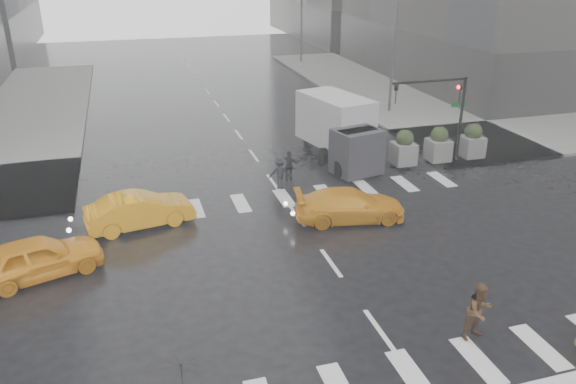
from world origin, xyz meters
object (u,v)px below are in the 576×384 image
object	(u,v)px
taxi_front	(38,257)
box_truck	(341,128)
traffic_signal_pole	(445,103)
taxi_mid	(140,210)
pedestrian_brown	(479,311)

from	to	relation	value
taxi_front	box_truck	bearing A→B (deg)	-78.01
traffic_signal_pole	taxi_front	bearing A→B (deg)	-162.29
taxi_mid	box_truck	world-z (taller)	box_truck
taxi_front	box_truck	size ratio (longest dim) A/B	0.69
traffic_signal_pole	taxi_front	world-z (taller)	traffic_signal_pole
taxi_mid	box_truck	bearing A→B (deg)	-74.38
traffic_signal_pole	taxi_mid	xyz separation A→B (m)	(-15.32, -3.06, -2.52)
taxi_mid	traffic_signal_pole	bearing A→B (deg)	-88.84
taxi_front	taxi_mid	bearing A→B (deg)	-67.61
box_truck	taxi_front	bearing A→B (deg)	-163.47
taxi_front	taxi_mid	size ratio (longest dim) A/B	1.00
pedestrian_brown	box_truck	xyz separation A→B (m)	(1.72, 15.13, 0.86)
traffic_signal_pole	pedestrian_brown	size ratio (longest dim) A/B	2.56
traffic_signal_pole	box_truck	size ratio (longest dim) A/B	0.73
taxi_mid	box_truck	size ratio (longest dim) A/B	0.69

